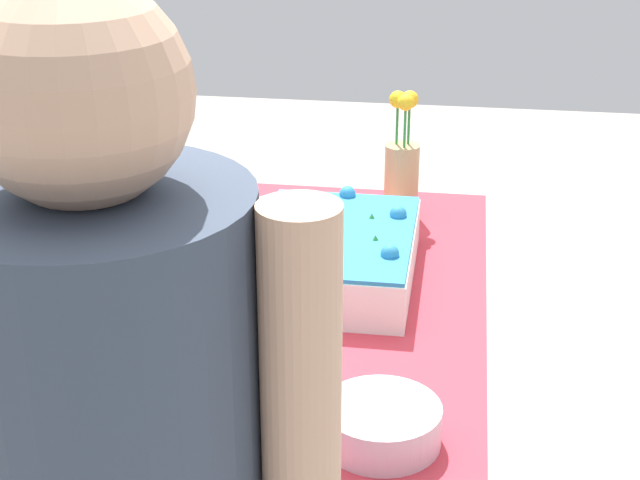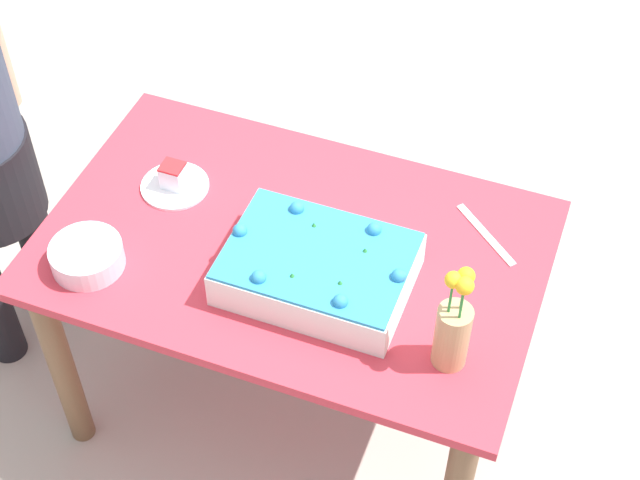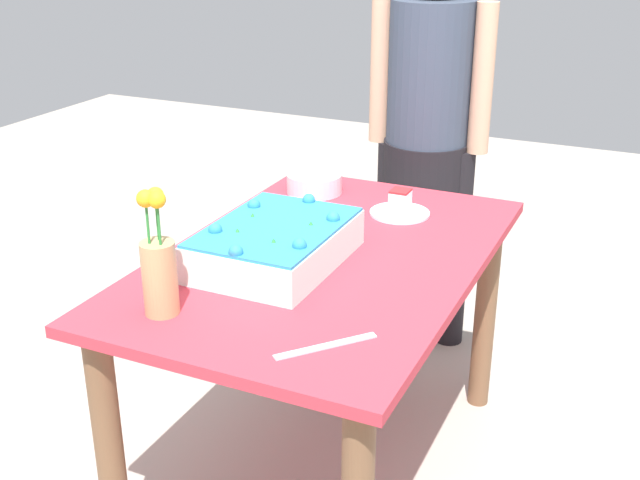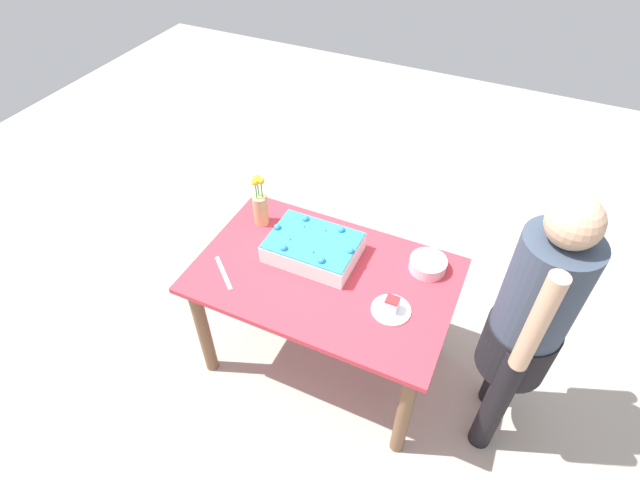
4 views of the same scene
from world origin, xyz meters
name	(u,v)px [view 1 (image 1 of 4)]	position (x,y,z in m)	size (l,w,h in m)	color
dining_table	(281,354)	(0.00, 0.00, 0.60)	(1.27, 0.81, 0.72)	#C23240
sheet_cake	(335,255)	(-0.11, 0.09, 0.78)	(0.45, 0.32, 0.13)	white
serving_plate_with_slice	(188,385)	(0.37, -0.08, 0.74)	(0.18, 0.18, 0.08)	white
cake_knife	(231,208)	(-0.45, -0.21, 0.72)	(0.24, 0.02, 0.00)	silver
flower_vase	(402,170)	(-0.47, 0.20, 0.84)	(0.08, 0.08, 0.30)	tan
fruit_bowl	(382,424)	(0.45, 0.24, 0.75)	(0.18, 0.18, 0.06)	silver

